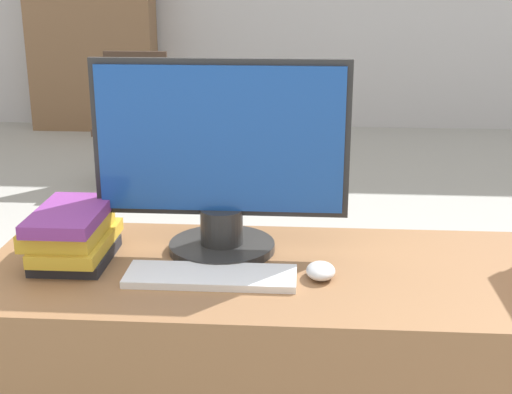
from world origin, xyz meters
The scene contains 6 objects.
monitor centered at (-0.18, 0.38, 1.00)m, with size 0.59×0.25×0.46m.
keyboard centered at (-0.19, 0.20, 0.78)m, with size 0.37×0.12×0.02m.
mouse centered at (0.05, 0.23, 0.79)m, with size 0.06×0.08×0.03m.
book_stack centered at (-0.52, 0.29, 0.84)m, with size 0.18×0.27×0.13m.
far_chair centered at (-1.17, 3.57, 0.48)m, with size 0.44×0.44×0.89m.
bookshelf_far centered at (-1.93, 5.26, 0.93)m, with size 1.13×0.32×1.85m.
Camera 1 is at (0.01, -1.21, 1.42)m, focal length 50.00 mm.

